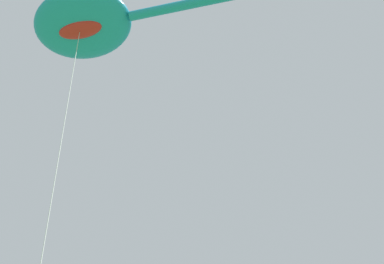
# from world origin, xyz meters

# --- Properties ---
(big_show_kite) EXTENTS (4.85, 10.20, 18.67)m
(big_show_kite) POSITION_xyz_m (-3.99, 8.66, 18.11)
(big_show_kite) COLOR #1E8CBF
(big_show_kite) RESTS_ON ground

